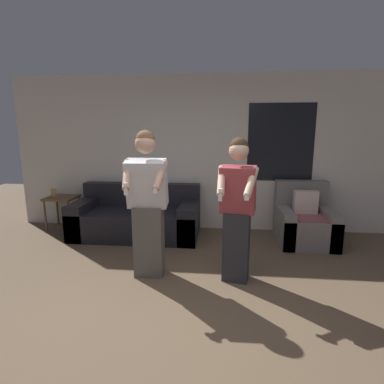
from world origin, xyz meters
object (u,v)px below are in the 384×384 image
(person_left, at_px, (148,205))
(person_right, at_px, (237,210))
(side_table, at_px, (62,201))
(armchair, at_px, (304,222))
(couch, at_px, (137,218))

(person_left, bearing_deg, person_right, -0.20)
(side_table, bearing_deg, person_right, -28.45)
(armchair, bearing_deg, person_right, -129.29)
(person_left, bearing_deg, side_table, 140.56)
(side_table, bearing_deg, armchair, -3.49)
(armchair, relative_size, person_left, 0.54)
(armchair, relative_size, person_right, 0.56)
(couch, distance_m, person_left, 1.64)
(couch, height_order, armchair, armchair)
(armchair, distance_m, side_table, 4.19)
(couch, bearing_deg, armchair, -0.68)
(couch, height_order, person_left, person_left)
(person_right, bearing_deg, couch, 138.17)
(armchair, bearing_deg, side_table, 176.51)
(couch, bearing_deg, person_right, -41.83)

